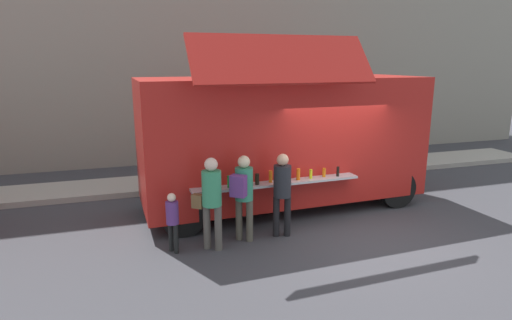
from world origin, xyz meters
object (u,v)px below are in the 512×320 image
at_px(customer_mid_with_backpack, 243,190).
at_px(customer_rear_waiting, 211,196).
at_px(customer_front_ordering, 282,188).
at_px(trash_bin, 385,154).
at_px(food_truck_main, 284,138).
at_px(child_near_queue, 172,217).

distance_m(customer_mid_with_backpack, customer_rear_waiting, 0.68).
bearing_deg(customer_front_ordering, trash_bin, -38.01).
bearing_deg(customer_rear_waiting, customer_mid_with_backpack, -39.00).
bearing_deg(customer_front_ordering, customer_rear_waiting, 110.82).
bearing_deg(customer_rear_waiting, food_truck_main, -12.99).
bearing_deg(food_truck_main, customer_rear_waiting, -141.45).
height_order(food_truck_main, customer_mid_with_backpack, food_truck_main).
relative_size(customer_mid_with_backpack, child_near_queue, 1.50).
bearing_deg(customer_rear_waiting, trash_bin, -21.29).
bearing_deg(customer_mid_with_backpack, customer_front_ordering, -50.47).
height_order(customer_front_ordering, customer_rear_waiting, customer_rear_waiting).
xyz_separation_m(trash_bin, customer_mid_with_backpack, (-5.91, -3.97, 0.52)).
bearing_deg(food_truck_main, child_near_queue, -150.52).
height_order(customer_mid_with_backpack, customer_rear_waiting, customer_rear_waiting).
height_order(trash_bin, child_near_queue, child_near_queue).
xyz_separation_m(customer_mid_with_backpack, child_near_queue, (-1.36, -0.08, -0.37)).
xyz_separation_m(food_truck_main, customer_front_ordering, (-0.67, -1.64, -0.67)).
xyz_separation_m(customer_rear_waiting, child_near_queue, (-0.70, 0.09, -0.36)).
xyz_separation_m(customer_front_ordering, customer_rear_waiting, (-1.46, -0.17, 0.03)).
bearing_deg(trash_bin, customer_mid_with_backpack, -146.14).
height_order(customer_rear_waiting, child_near_queue, customer_rear_waiting).
distance_m(food_truck_main, customer_rear_waiting, 2.87).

